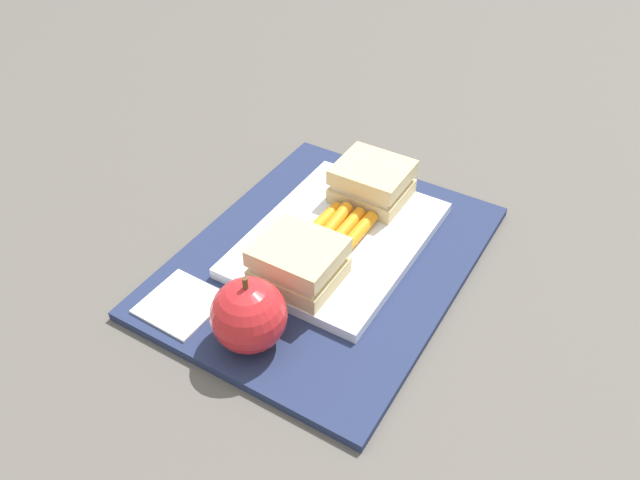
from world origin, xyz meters
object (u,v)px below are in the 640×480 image
carrot_sticks_bundle (338,229)px  apple (245,313)px  sandwich_half_left (372,182)px  food_tray (338,239)px  sandwich_half_right (299,262)px  paper_napkin (181,304)px

carrot_sticks_bundle → apple: apple is taller
sandwich_half_left → apple: 0.24m
food_tray → carrot_sticks_bundle: (-0.00, -0.00, 0.01)m
sandwich_half_right → apple: (0.08, -0.00, 0.00)m
sandwich_half_left → apple: size_ratio=0.99×
food_tray → carrot_sticks_bundle: carrot_sticks_bundle is taller
carrot_sticks_bundle → apple: 0.16m
apple → paper_napkin: bearing=-90.8°
sandwich_half_left → apple: bearing=-1.0°
sandwich_half_left → sandwich_half_right: (0.16, 0.00, 0.00)m
carrot_sticks_bundle → paper_napkin: bearing=-28.1°
carrot_sticks_bundle → paper_napkin: (0.16, -0.09, -0.02)m
sandwich_half_left → apple: (0.24, -0.00, 0.00)m
sandwich_half_left → food_tray: bearing=0.0°
food_tray → sandwich_half_left: sandwich_half_left is taller
food_tray → sandwich_half_right: size_ratio=2.88×
sandwich_half_right → carrot_sticks_bundle: (-0.08, -0.00, -0.01)m
food_tray → sandwich_half_left: 0.08m
sandwich_half_right → sandwich_half_left: bearing=180.0°
apple → paper_napkin: (-0.00, -0.08, -0.03)m
sandwich_half_left → carrot_sticks_bundle: sandwich_half_left is taller
sandwich_half_left → apple: apple is taller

